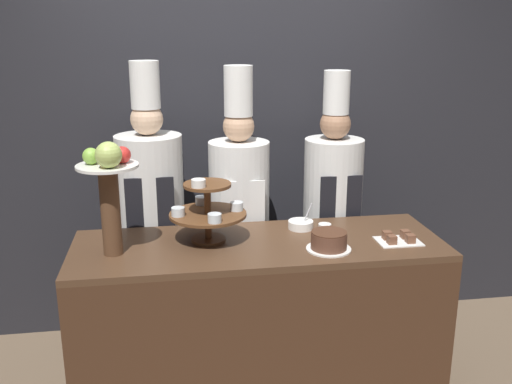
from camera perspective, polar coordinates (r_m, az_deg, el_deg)
wall_back at (r=3.82m, az=-1.97°, el=6.66°), size 10.00×0.06×2.80m
buffet_counter at (r=3.23m, az=0.28°, el=-12.76°), size 1.96×0.68×0.93m
tiered_stand at (r=3.01m, az=-4.88°, el=-1.76°), size 0.41×0.41×0.36m
fruit_pedestal at (r=2.85m, az=-14.49°, el=0.86°), size 0.30×0.30×0.59m
cake_round at (r=2.95m, az=7.30°, el=-4.89°), size 0.23×0.23×0.10m
cup_white at (r=3.13m, az=6.88°, el=-3.81°), size 0.07×0.07×0.07m
cake_square_tray at (r=3.13m, az=14.06°, el=-4.55°), size 0.23×0.17×0.05m
serving_bowl_far at (r=3.24m, az=4.50°, el=-3.27°), size 0.14×0.14×0.15m
chef_left at (r=3.52m, az=-10.42°, el=-1.40°), size 0.40×0.40×1.85m
chef_center_left at (r=3.55m, az=-1.68°, el=-1.33°), size 0.37×0.37×1.82m
chef_center_right at (r=3.67m, az=7.65°, el=-1.04°), size 0.37×0.37×1.78m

